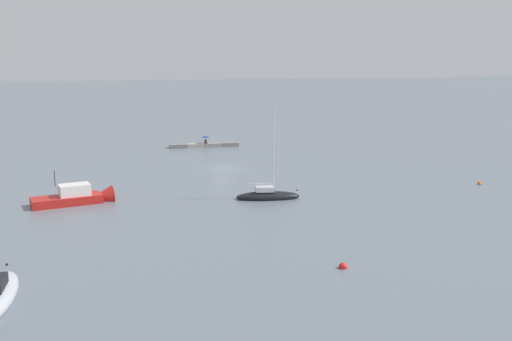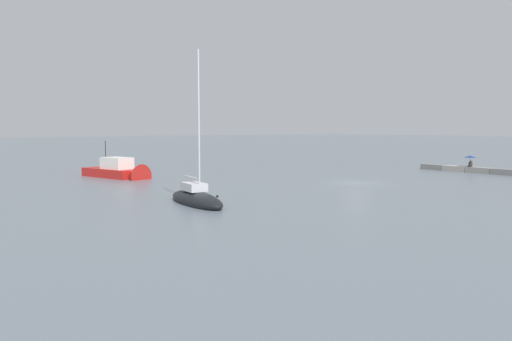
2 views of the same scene
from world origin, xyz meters
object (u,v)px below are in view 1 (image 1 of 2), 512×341
Objects in this scene: mooring_buoy_mid at (479,184)px; person_seated_brown_left at (206,142)px; sailboat_black_near at (268,196)px; mooring_buoy_near at (343,267)px; umbrella_open_navy at (206,136)px; motorboat_red_near at (80,198)px.

person_seated_brown_left is at bearing -51.36° from mooring_buoy_mid.
sailboat_black_near is 21.14× the size of mooring_buoy_mid.
person_seated_brown_left reaches higher than mooring_buoy_near.
person_seated_brown_left is 0.07× the size of sailboat_black_near.
person_seated_brown_left is 0.86m from umbrella_open_navy.
umbrella_open_navy reaches higher than mooring_buoy_near.
motorboat_red_near is 14.02× the size of mooring_buoy_near.
umbrella_open_navy reaches higher than mooring_buoy_mid.
person_seated_brown_left is 37.30m from motorboat_red_near.
motorboat_red_near reaches higher than umbrella_open_navy.
person_seated_brown_left is 35.57m from sailboat_black_near.
sailboat_black_near is 19.16m from motorboat_red_near.
mooring_buoy_near is (-19.45, 23.34, -0.37)m from motorboat_red_near.
motorboat_red_near is at bearing -91.10° from sailboat_black_near.
umbrella_open_navy is at bearing -87.84° from mooring_buoy_near.
motorboat_red_near reaches higher than mooring_buoy_near.
sailboat_black_near is at bearing 67.96° from motorboat_red_near.
mooring_buoy_mid is at bearing -138.43° from mooring_buoy_near.
motorboat_red_near is at bearing -50.19° from mooring_buoy_near.
motorboat_red_near reaches higher than person_seated_brown_left.
sailboat_black_near is 1.20× the size of motorboat_red_near.
umbrella_open_navy is at bearing -170.89° from sailboat_black_near.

